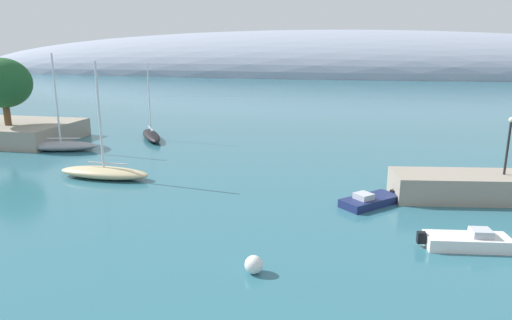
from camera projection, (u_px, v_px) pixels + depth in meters
shore_outcrop at (9, 132)px, 52.74m from camera, size 14.71×10.32×2.10m
tree_clump_shore at (3, 83)px, 49.65m from camera, size 6.03×6.03×7.40m
distant_ridge at (315, 74)px, 183.15m from camera, size 312.08×62.48×34.68m
sailboat_sand_near_shore at (104, 172)px, 37.51m from camera, size 7.99×2.60×9.55m
sailboat_black_mid_mooring at (151, 135)px, 53.34m from camera, size 5.61×7.40×8.83m
sailboat_grey_outer_mooring at (61, 145)px, 47.63m from camera, size 7.95×3.87×10.02m
motorboat_navy_foreground at (370, 201)px, 31.18m from camera, size 4.33×4.32×0.96m
motorboat_white_alongside_breakwater at (467, 241)px, 24.46m from camera, size 4.95×2.14×1.11m
mooring_buoy_white at (254, 265)px, 21.72m from camera, size 0.89×0.89×0.89m
harbor_lamp_post at (509, 139)px, 31.38m from camera, size 0.36×0.36×4.08m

